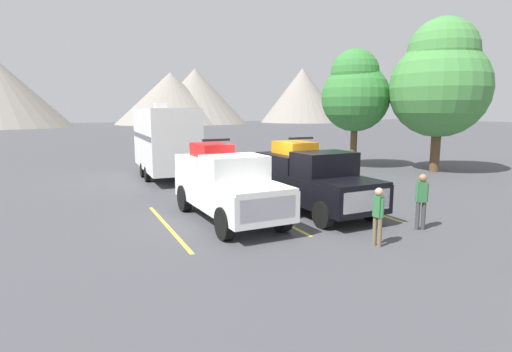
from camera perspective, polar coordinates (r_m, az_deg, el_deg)
The scene contains 12 objects.
ground_plane at distance 14.06m, azimuth 1.94°, elevation -5.49°, with size 240.00×240.00×0.00m, color #47474C.
pickup_truck_a at distance 13.46m, azimuth -4.25°, elevation -0.96°, with size 2.25×5.52×2.59m.
pickup_truck_b at distance 14.63m, azimuth 7.76°, elevation -0.29°, with size 2.32×5.31×2.58m.
lot_stripe_a at distance 13.05m, azimuth -12.16°, elevation -6.83°, with size 0.12×5.50×0.01m, color gold.
lot_stripe_b at distance 14.18m, azimuth 1.70°, elevation -5.36°, with size 0.12×5.50×0.01m, color gold.
lot_stripe_c at distance 15.99m, azimuth 12.93°, elevation -3.93°, with size 0.12×5.50×0.01m, color gold.
camper_trailer_a at distance 22.05m, azimuth -12.51°, elevation 5.04°, with size 2.58×7.70×3.94m.
person_a at distance 13.15m, azimuth 21.97°, elevation -2.83°, with size 0.35×0.28×1.69m.
person_b at distance 11.21m, azimuth 16.56°, elevation -4.90°, with size 0.21×0.34×1.56m.
tree_a at distance 26.41m, azimuth 13.59°, elevation 11.28°, with size 4.15×4.15×7.23m.
tree_b at distance 26.09m, azimuth 24.19°, elevation 12.09°, with size 5.55×5.55×8.67m.
mountain_ridge at distance 106.82m, azimuth -23.06°, elevation 10.35°, with size 138.28×37.33×16.20m.
Camera 1 is at (-6.14, -12.15, 3.53)m, focal length 28.87 mm.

